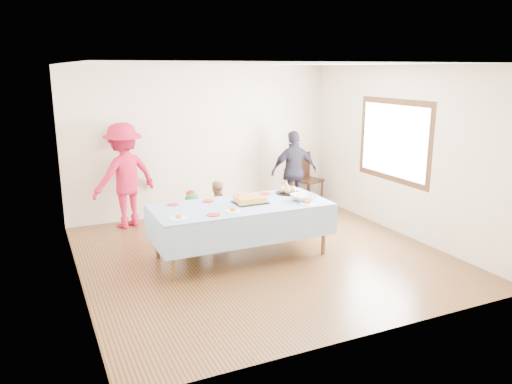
# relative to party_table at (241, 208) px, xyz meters

# --- Properties ---
(ground) EXTENTS (5.00, 5.00, 0.00)m
(ground) POSITION_rel_party_table_xyz_m (0.29, -0.06, -0.72)
(ground) COLOR #482814
(ground) RESTS_ON ground
(room_walls) EXTENTS (5.04, 5.04, 2.72)m
(room_walls) POSITION_rel_party_table_xyz_m (0.34, -0.05, 1.05)
(room_walls) COLOR beige
(room_walls) RESTS_ON ground
(party_table) EXTENTS (2.50, 1.10, 0.78)m
(party_table) POSITION_rel_party_table_xyz_m (0.00, 0.00, 0.00)
(party_table) COLOR brown
(party_table) RESTS_ON ground
(birthday_cake) EXTENTS (0.47, 0.36, 0.08)m
(birthday_cake) POSITION_rel_party_table_xyz_m (0.15, 0.03, 0.09)
(birthday_cake) COLOR black
(birthday_cake) RESTS_ON party_table
(rolls_tray) EXTENTS (0.37, 0.37, 0.11)m
(rolls_tray) POSITION_rel_party_table_xyz_m (0.90, 0.28, 0.10)
(rolls_tray) COLOR black
(rolls_tray) RESTS_ON party_table
(punch_bowl) EXTENTS (0.36, 0.36, 0.09)m
(punch_bowl) POSITION_rel_party_table_xyz_m (0.91, -0.18, 0.10)
(punch_bowl) COLOR silver
(punch_bowl) RESTS_ON party_table
(party_hat) EXTENTS (0.11, 0.11, 0.18)m
(party_hat) POSITION_rel_party_table_xyz_m (0.96, 0.44, 0.15)
(party_hat) COLOR silver
(party_hat) RESTS_ON party_table
(fork_pile) EXTENTS (0.24, 0.18, 0.07)m
(fork_pile) POSITION_rel_party_table_xyz_m (0.72, -0.13, 0.09)
(fork_pile) COLOR white
(fork_pile) RESTS_ON party_table
(plate_red_far_a) EXTENTS (0.16, 0.16, 0.01)m
(plate_red_far_a) POSITION_rel_party_table_xyz_m (-0.88, 0.37, 0.06)
(plate_red_far_a) COLOR red
(plate_red_far_a) RESTS_ON party_table
(plate_red_far_b) EXTENTS (0.16, 0.16, 0.01)m
(plate_red_far_b) POSITION_rel_party_table_xyz_m (-0.37, 0.34, 0.06)
(plate_red_far_b) COLOR red
(plate_red_far_b) RESTS_ON party_table
(plate_red_far_c) EXTENTS (0.19, 0.19, 0.01)m
(plate_red_far_c) POSITION_rel_party_table_xyz_m (0.15, 0.39, 0.06)
(plate_red_far_c) COLOR red
(plate_red_far_c) RESTS_ON party_table
(plate_red_far_d) EXTENTS (0.17, 0.17, 0.01)m
(plate_red_far_d) POSITION_rel_party_table_xyz_m (0.55, 0.39, 0.06)
(plate_red_far_d) COLOR red
(plate_red_far_d) RESTS_ON party_table
(plate_red_near) EXTENTS (0.18, 0.18, 0.01)m
(plate_red_near) POSITION_rel_party_table_xyz_m (-0.53, -0.34, 0.06)
(plate_red_near) COLOR red
(plate_red_near) RESTS_ON party_table
(plate_white_left) EXTENTS (0.23, 0.23, 0.01)m
(plate_white_left) POSITION_rel_party_table_xyz_m (-1.00, -0.31, 0.06)
(plate_white_left) COLOR white
(plate_white_left) RESTS_ON party_table
(plate_white_mid) EXTENTS (0.20, 0.20, 0.01)m
(plate_white_mid) POSITION_rel_party_table_xyz_m (-0.25, -0.30, 0.06)
(plate_white_mid) COLOR white
(plate_white_mid) RESTS_ON party_table
(plate_white_right) EXTENTS (0.23, 0.23, 0.01)m
(plate_white_right) POSITION_rel_party_table_xyz_m (0.85, -0.39, 0.06)
(plate_white_right) COLOR white
(plate_white_right) RESTS_ON party_table
(dining_chair) EXTENTS (0.54, 0.54, 1.00)m
(dining_chair) POSITION_rel_party_table_xyz_m (2.36, 2.22, -0.17)
(dining_chair) COLOR black
(dining_chair) RESTS_ON ground
(toddler_left) EXTENTS (0.35, 0.28, 0.83)m
(toddler_left) POSITION_rel_party_table_xyz_m (-0.46, 0.93, -0.31)
(toddler_left) COLOR red
(toddler_left) RESTS_ON ground
(toddler_mid) EXTENTS (0.45, 0.36, 0.80)m
(toddler_mid) POSITION_rel_party_table_xyz_m (-0.46, 0.84, -0.33)
(toddler_mid) COLOR #287A38
(toddler_mid) RESTS_ON ground
(toddler_right) EXTENTS (0.54, 0.47, 0.95)m
(toddler_right) POSITION_rel_party_table_xyz_m (-0.06, 0.84, -0.25)
(toddler_right) COLOR tan
(toddler_right) RESTS_ON ground
(adult_left) EXTENTS (1.30, 1.02, 1.77)m
(adult_left) POSITION_rel_party_table_xyz_m (-1.22, 2.14, 0.16)
(adult_left) COLOR #BC1738
(adult_left) RESTS_ON ground
(adult_right) EXTENTS (0.93, 0.48, 1.52)m
(adult_right) POSITION_rel_party_table_xyz_m (1.84, 1.78, 0.04)
(adult_right) COLOR #292635
(adult_right) RESTS_ON ground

